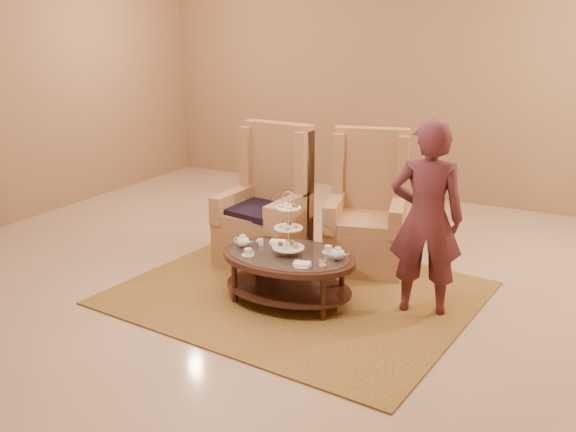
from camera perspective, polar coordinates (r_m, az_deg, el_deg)
The scene contains 8 objects.
ground at distance 5.84m, azimuth -0.86°, elevation -7.50°, with size 8.00×8.00×0.00m, color tan.
ceiling at distance 5.84m, azimuth -0.86°, elevation -7.50°, with size 8.00×8.00×0.02m, color beige.
wall_back at distance 9.03m, azimuth 11.83°, elevation 12.52°, with size 8.00×0.04×3.50m, color #967351.
rug at distance 5.96m, azimuth 0.83°, elevation -6.85°, with size 3.26×2.79×0.02m.
tea_table at distance 5.66m, azimuth 0.03°, elevation -4.20°, with size 1.27×0.91×1.03m.
armchair_left at distance 6.61m, azimuth -1.82°, elevation -0.01°, with size 0.79×0.82×1.42m.
armchair_right at distance 6.53m, azimuth 7.02°, elevation -0.50°, with size 0.92×0.94×1.39m.
person at distance 5.45m, azimuth 12.20°, elevation -0.26°, with size 0.70×0.56×1.68m.
Camera 1 is at (2.58, -4.63, 2.45)m, focal length 40.00 mm.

